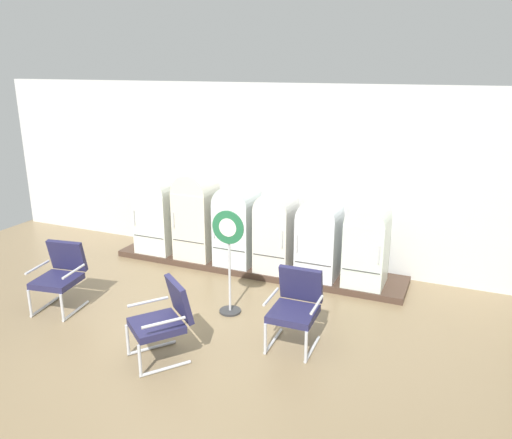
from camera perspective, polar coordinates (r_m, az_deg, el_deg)
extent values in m
cube|color=#86704F|center=(6.74, -10.65, -14.76)|extent=(12.00, 10.00, 0.05)
cube|color=silver|center=(9.18, 1.47, 5.15)|extent=(11.76, 0.12, 3.20)
cube|color=#47443F|center=(9.01, 1.53, 12.95)|extent=(11.76, 0.07, 0.06)
cube|color=#483429|center=(9.08, -0.09, -5.22)|extent=(5.27, 0.95, 0.11)
cube|color=white|center=(9.66, -11.02, -0.23)|extent=(0.69, 0.62, 1.14)
cylinder|color=white|center=(9.50, -11.22, 3.06)|extent=(0.69, 0.61, 0.69)
cube|color=#383838|center=(9.47, -12.02, -1.94)|extent=(0.64, 0.01, 0.01)
cylinder|color=silver|center=(9.52, -13.59, 0.22)|extent=(0.02, 0.02, 0.28)
cube|color=silver|center=(9.21, -6.73, -0.59)|extent=(0.68, 0.61, 1.23)
cylinder|color=silver|center=(9.04, -6.87, 3.13)|extent=(0.68, 0.60, 0.68)
cube|color=#383838|center=(9.03, -7.65, -2.48)|extent=(0.62, 0.01, 0.01)
cylinder|color=silver|center=(9.04, -9.30, -0.05)|extent=(0.02, 0.02, 0.28)
cube|color=silver|center=(8.91, -2.12, -1.48)|extent=(0.66, 0.70, 1.12)
cylinder|color=silver|center=(8.75, -2.16, 1.99)|extent=(0.66, 0.68, 0.66)
cube|color=#383838|center=(8.68, -3.10, -3.42)|extent=(0.60, 0.01, 0.01)
cylinder|color=silver|center=(8.67, -4.76, -1.12)|extent=(0.02, 0.02, 0.28)
cube|color=silver|center=(8.62, 2.24, -2.18)|extent=(0.60, 0.65, 1.10)
cylinder|color=silver|center=(8.45, 2.28, 1.34)|extent=(0.60, 0.64, 0.60)
cube|color=#383838|center=(8.40, 1.42, -4.14)|extent=(0.55, 0.01, 0.01)
cylinder|color=silver|center=(8.19, 2.96, -2.25)|extent=(0.02, 0.02, 0.28)
cube|color=white|center=(8.40, 7.10, -3.05)|extent=(0.65, 0.64, 1.04)
cylinder|color=white|center=(8.23, 7.23, 0.35)|extent=(0.65, 0.63, 0.65)
cube|color=#383838|center=(8.17, 6.41, -5.01)|extent=(0.60, 0.01, 0.01)
cylinder|color=silver|center=(8.13, 4.66, -2.73)|extent=(0.02, 0.02, 0.28)
cube|color=silver|center=(8.24, 12.30, -3.69)|extent=(0.64, 0.66, 1.05)
cylinder|color=silver|center=(8.08, 12.53, -0.21)|extent=(0.64, 0.65, 0.64)
cube|color=#383838|center=(8.01, 11.74, -5.74)|extent=(0.59, 0.01, 0.01)
cylinder|color=silver|center=(7.84, 13.71, -3.90)|extent=(0.02, 0.02, 0.28)
cylinder|color=silver|center=(8.32, -22.70, -9.05)|extent=(0.13, 0.64, 0.04)
cylinder|color=silver|center=(8.03, -24.14, -8.60)|extent=(0.05, 0.05, 0.40)
cylinder|color=silver|center=(8.02, -19.63, -9.67)|extent=(0.13, 0.64, 0.04)
cylinder|color=silver|center=(7.72, -21.01, -9.24)|extent=(0.05, 0.05, 0.40)
cube|color=#27264D|center=(7.99, -21.54, -6.46)|extent=(0.65, 0.66, 0.09)
cube|color=#27264D|center=(8.11, -20.52, -3.82)|extent=(0.59, 0.25, 0.48)
cylinder|color=silver|center=(8.10, -23.43, -4.96)|extent=(0.11, 0.52, 0.04)
cylinder|color=silver|center=(7.75, -19.86, -5.51)|extent=(0.11, 0.52, 0.04)
cylinder|color=silver|center=(6.83, 1.96, -13.53)|extent=(0.05, 0.64, 0.04)
cylinder|color=silver|center=(6.49, 1.05, -13.24)|extent=(0.04, 0.04, 0.40)
cylinder|color=silver|center=(6.70, 6.35, -14.32)|extent=(0.05, 0.64, 0.04)
cylinder|color=silver|center=(6.35, 5.65, -14.08)|extent=(0.04, 0.04, 0.40)
cube|color=#27264D|center=(6.54, 4.21, -10.55)|extent=(0.58, 0.59, 0.09)
cube|color=#27264D|center=(6.68, 5.08, -7.25)|extent=(0.57, 0.18, 0.48)
cylinder|color=silver|center=(6.54, 1.70, -8.68)|extent=(0.05, 0.52, 0.04)
cylinder|color=silver|center=(6.38, 6.87, -9.50)|extent=(0.05, 0.52, 0.04)
cylinder|color=silver|center=(6.82, -11.65, -13.98)|extent=(0.42, 0.53, 0.04)
cylinder|color=silver|center=(6.65, -14.27, -13.00)|extent=(0.06, 0.06, 0.40)
cylinder|color=silver|center=(6.38, -10.16, -16.22)|extent=(0.42, 0.53, 0.04)
cylinder|color=silver|center=(6.21, -12.96, -15.24)|extent=(0.06, 0.06, 0.40)
cube|color=#27264D|center=(6.37, -11.16, -11.64)|extent=(0.81, 0.81, 0.09)
cube|color=#27264D|center=(6.33, -8.66, -8.83)|extent=(0.55, 0.48, 0.48)
cylinder|color=silver|center=(6.55, -12.09, -9.06)|extent=(0.35, 0.43, 0.04)
cylinder|color=silver|center=(6.03, -10.36, -11.35)|extent=(0.35, 0.43, 0.04)
cylinder|color=#2D2D30|center=(7.59, -2.93, -10.25)|extent=(0.32, 0.32, 0.03)
cylinder|color=silver|center=(7.31, -3.00, -5.65)|extent=(0.04, 0.04, 1.29)
cylinder|color=#22683E|center=(7.06, -3.18, -0.89)|extent=(0.48, 0.02, 0.48)
cylinder|color=white|center=(7.05, -3.23, -0.92)|extent=(0.27, 0.00, 0.27)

